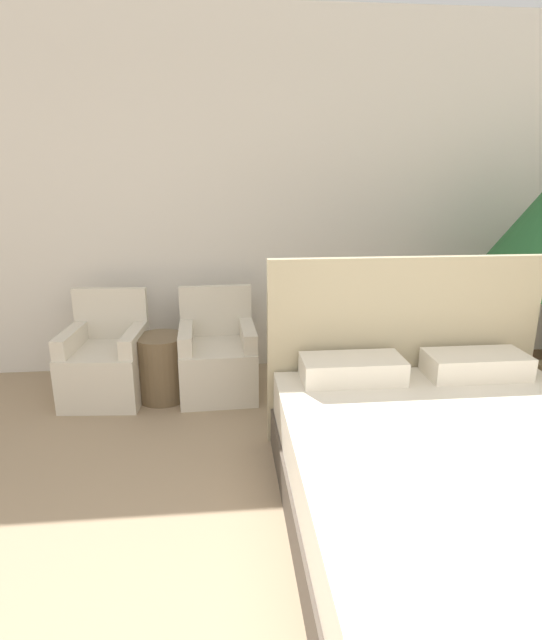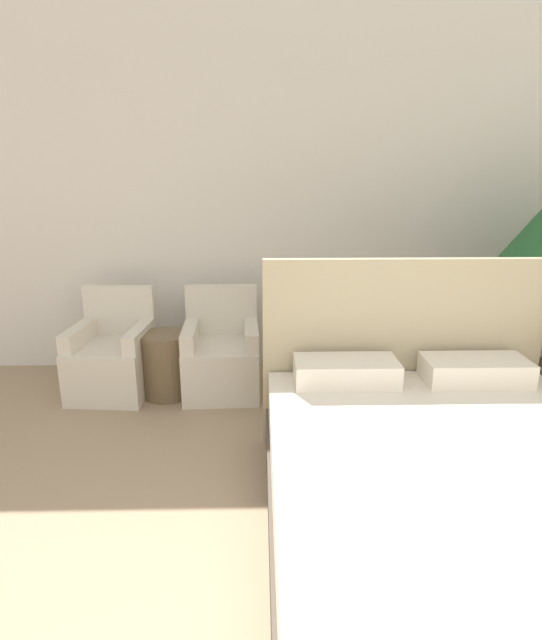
% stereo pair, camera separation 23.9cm
% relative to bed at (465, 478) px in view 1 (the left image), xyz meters
% --- Properties ---
extents(wall_back, '(10.00, 0.06, 2.90)m').
position_rel_bed_xyz_m(wall_back, '(-0.69, 2.28, 1.18)').
color(wall_back, silver).
rests_on(wall_back, ground_plane).
extents(bed, '(1.72, 2.01, 1.18)m').
position_rel_bed_xyz_m(bed, '(0.00, 0.00, 0.00)').
color(bed, '#4C4238').
rests_on(bed, ground_plane).
extents(armchair_near_window_left, '(0.61, 0.62, 0.81)m').
position_rel_bed_xyz_m(armchair_near_window_left, '(-2.02, 1.67, -0.01)').
color(armchair_near_window_left, beige).
rests_on(armchair_near_window_left, ground_plane).
extents(armchair_near_window_right, '(0.59, 0.60, 0.81)m').
position_rel_bed_xyz_m(armchair_near_window_right, '(-1.18, 1.67, -0.01)').
color(armchair_near_window_right, beige).
rests_on(armchair_near_window_right, ground_plane).
extents(side_table, '(0.37, 0.37, 0.50)m').
position_rel_bed_xyz_m(side_table, '(-1.60, 1.61, -0.03)').
color(side_table, brown).
rests_on(side_table, ground_plane).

